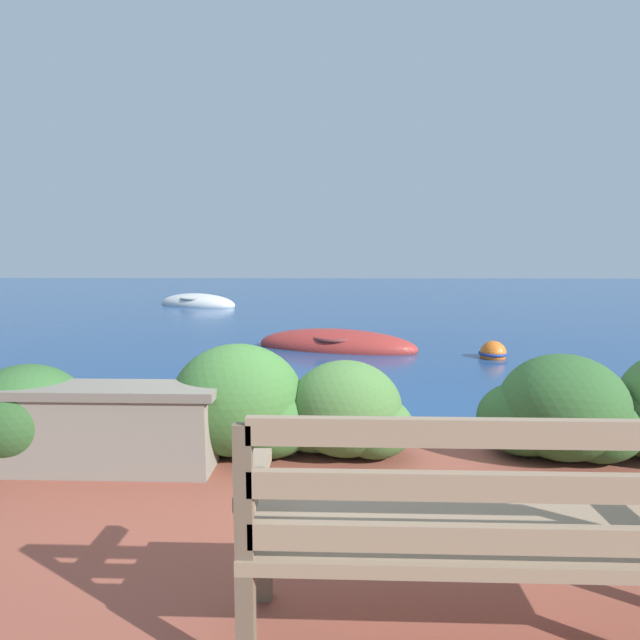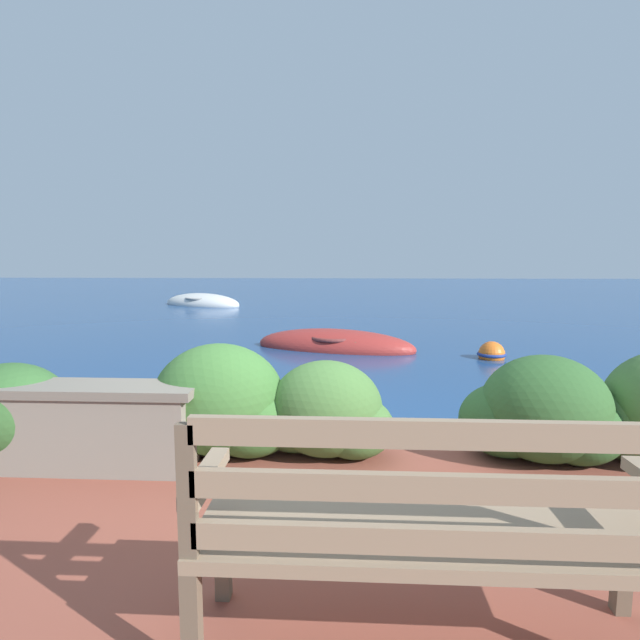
{
  "view_description": "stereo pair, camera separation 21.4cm",
  "coord_description": "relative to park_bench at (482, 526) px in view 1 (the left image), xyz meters",
  "views": [
    {
      "loc": [
        0.33,
        -3.76,
        1.64
      ],
      "look_at": [
        0.0,
        6.52,
        0.38
      ],
      "focal_mm": 28.0,
      "sensor_mm": 36.0,
      "label": 1
    },
    {
      "loc": [
        0.55,
        -3.75,
        1.64
      ],
      "look_at": [
        0.0,
        6.52,
        0.38
      ],
      "focal_mm": 28.0,
      "sensor_mm": 36.0,
      "label": 2
    }
  ],
  "objects": [
    {
      "name": "ground_plane",
      "position": [
        -0.85,
        2.09,
        -0.71
      ],
      "size": [
        80.0,
        80.0,
        0.0
      ],
      "color": "navy"
    },
    {
      "name": "park_bench",
      "position": [
        0.0,
        0.0,
        0.0
      ],
      "size": [
        1.69,
        0.48,
        0.93
      ],
      "rotation": [
        0.0,
        0.0,
        0.05
      ],
      "color": "brown",
      "rests_on": "patio_terrace"
    },
    {
      "name": "stone_wall",
      "position": [
        -2.4,
        1.51,
        -0.19
      ],
      "size": [
        2.23,
        0.39,
        0.58
      ],
      "color": "gray",
      "rests_on": "patio_terrace"
    },
    {
      "name": "hedge_clump_left",
      "position": [
        -2.68,
        1.64,
        -0.19
      ],
      "size": [
        1.02,
        0.73,
        0.69
      ],
      "color": "#2D5628",
      "rests_on": "patio_terrace"
    },
    {
      "name": "hedge_clump_centre",
      "position": [
        -1.24,
        1.85,
        -0.14
      ],
      "size": [
        1.19,
        0.86,
        0.81
      ],
      "color": "#38662D",
      "rests_on": "patio_terrace"
    },
    {
      "name": "hedge_clump_right",
      "position": [
        -0.46,
        1.85,
        -0.19
      ],
      "size": [
        1.02,
        0.73,
        0.69
      ],
      "color": "#426B33",
      "rests_on": "patio_terrace"
    },
    {
      "name": "hedge_clump_far_right",
      "position": [
        1.08,
        1.83,
        -0.16
      ],
      "size": [
        1.11,
        0.8,
        0.75
      ],
      "color": "#2D5628",
      "rests_on": "patio_terrace"
    },
    {
      "name": "rowboat_nearest",
      "position": [
        -0.51,
        7.38,
        -0.65
      ],
      "size": [
        3.15,
        1.74,
        0.64
      ],
      "rotation": [
        0.0,
        0.0,
        6.01
      ],
      "color": "#9E2D28",
      "rests_on": "ground_plane"
    },
    {
      "name": "rowboat_mid",
      "position": [
        -5.46,
        15.87,
        -0.64
      ],
      "size": [
        3.37,
        2.4,
        0.76
      ],
      "rotation": [
        0.0,
        0.0,
        2.71
      ],
      "color": "silver",
      "rests_on": "ground_plane"
    },
    {
      "name": "mooring_buoy",
      "position": [
        2.11,
        6.61,
        -0.63
      ],
      "size": [
        0.47,
        0.47,
        0.43
      ],
      "color": "orange",
      "rests_on": "ground_plane"
    }
  ]
}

